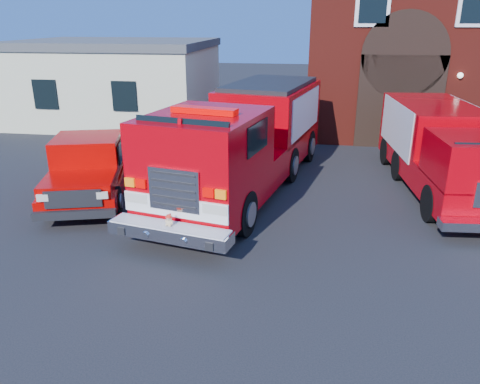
# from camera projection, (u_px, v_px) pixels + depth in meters

# --- Properties ---
(ground) EXTENTS (100.00, 100.00, 0.00)m
(ground) POSITION_uv_depth(u_px,v_px,m) (246.00, 220.00, 13.39)
(ground) COLOR black
(ground) RESTS_ON ground
(parking_stripe_near) EXTENTS (0.12, 3.00, 0.01)m
(parking_stripe_near) POSITION_uv_depth(u_px,v_px,m) (475.00, 219.00, 13.43)
(parking_stripe_near) COLOR yellow
(parking_stripe_near) RESTS_ON ground
(parking_stripe_mid) EXTENTS (0.12, 3.00, 0.01)m
(parking_stripe_mid) POSITION_uv_depth(u_px,v_px,m) (447.00, 185.00, 16.21)
(parking_stripe_mid) COLOR yellow
(parking_stripe_mid) RESTS_ON ground
(parking_stripe_far) EXTENTS (0.12, 3.00, 0.01)m
(parking_stripe_far) POSITION_uv_depth(u_px,v_px,m) (427.00, 161.00, 18.99)
(parking_stripe_far) COLOR yellow
(parking_stripe_far) RESTS_ON ground
(fire_station) EXTENTS (15.20, 10.20, 8.45)m
(fire_station) POSITION_uv_depth(u_px,v_px,m) (459.00, 43.00, 23.65)
(fire_station) COLOR maroon
(fire_station) RESTS_ON ground
(side_building) EXTENTS (10.20, 8.20, 4.35)m
(side_building) POSITION_uv_depth(u_px,v_px,m) (117.00, 80.00, 25.91)
(side_building) COLOR beige
(side_building) RESTS_ON ground
(fire_engine) EXTENTS (5.13, 10.99, 3.27)m
(fire_engine) POSITION_uv_depth(u_px,v_px,m) (246.00, 139.00, 15.44)
(fire_engine) COLOR black
(fire_engine) RESTS_ON ground
(pickup_truck) EXTENTS (3.71, 6.40, 1.98)m
(pickup_truck) POSITION_uv_depth(u_px,v_px,m) (92.00, 166.00, 15.16)
(pickup_truck) COLOR black
(pickup_truck) RESTS_ON ground
(secondary_truck) EXTENTS (3.13, 8.38, 2.66)m
(secondary_truck) POSITION_uv_depth(u_px,v_px,m) (443.00, 147.00, 15.36)
(secondary_truck) COLOR black
(secondary_truck) RESTS_ON ground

